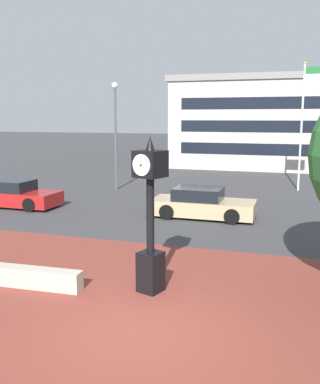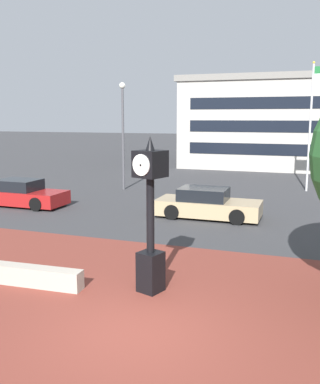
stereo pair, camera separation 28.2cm
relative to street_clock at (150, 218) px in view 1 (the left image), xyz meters
The scene contains 9 objects.
ground_plane 2.77m from the street_clock, 78.80° to the right, with size 200.00×200.00×0.00m, color #38383A.
plaza_brick_paving 2.21m from the street_clock, 70.14° to the right, with size 44.00×9.81×0.01m, color brown.
planter_wall 3.67m from the street_clock, 168.34° to the right, with size 3.20×0.40×0.50m, color #ADA393.
street_clock is the anchor object (origin of this frame).
car_street_near 8.32m from the street_clock, 93.15° to the left, with size 4.42×1.92×1.28m.
car_street_far 12.31m from the street_clock, 140.99° to the left, with size 4.28×1.87×1.28m.
flagpole_primary 17.23m from the street_clock, 77.56° to the left, with size 1.45×0.14×7.32m.
civic_building 32.53m from the street_clock, 81.93° to the left, with size 23.28×15.10×7.61m.
street_lamp_post 15.41m from the street_clock, 116.34° to the left, with size 0.36×0.36×6.22m.
Camera 1 is at (2.84, -7.50, 4.26)m, focal length 40.06 mm.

